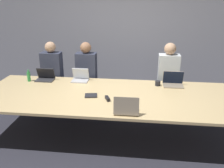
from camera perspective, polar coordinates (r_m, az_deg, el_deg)
The scene contains 14 objects.
ground_plane at distance 4.40m, azimuth -1.31°, elevation -11.34°, with size 24.00×24.00×0.00m, color #2D2D38.
curtain_wall at distance 6.06m, azimuth 1.60°, elevation 11.49°, with size 12.00×0.06×2.80m.
conference_table at distance 4.09m, azimuth -1.39°, elevation -2.97°, with size 4.15×1.60×0.74m.
laptop_near_midright at distance 3.40m, azimuth 3.31°, elevation -5.68°, with size 0.34×0.26×0.27m.
laptop_far_left at distance 4.90m, azimuth -15.00°, elevation 1.63°, with size 0.34×0.23×0.23m.
person_far_left at distance 5.28m, azimuth -13.39°, elevation 1.66°, with size 0.40×0.24×1.40m.
bottle_far_left at distance 4.91m, azimuth -18.49°, elevation 1.67°, with size 0.06×0.06×0.22m.
laptop_far_midleft at distance 4.73m, azimuth -7.25°, elevation 1.56°, with size 0.31×0.24×0.24m.
person_far_midleft at distance 5.10m, azimuth -5.79°, elevation 1.51°, with size 0.40×0.24×1.41m.
laptop_far_right at distance 4.58m, azimuth 13.80°, elevation 0.56°, with size 0.36×0.25×0.26m.
person_far_right at distance 5.07m, azimuth 12.63°, elevation 1.09°, with size 0.40×0.24×1.42m.
cup_far_right at distance 4.52m, azimuth 10.41°, elevation 0.17°, with size 0.09×0.09×0.09m.
stapler at distance 3.85m, azimuth -1.04°, elevation -3.34°, with size 0.10×0.16×0.05m.
notebook at distance 4.02m, azimuth -4.84°, elevation -2.64°, with size 0.22×0.20×0.02m.
Camera 1 is at (0.54, -3.73, 2.28)m, focal length 40.00 mm.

